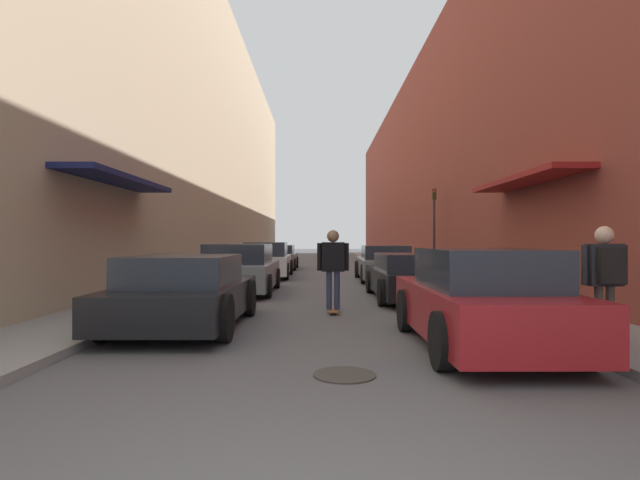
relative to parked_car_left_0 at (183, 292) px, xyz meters
name	(u,v)px	position (x,y,z in m)	size (l,w,h in m)	color
ground	(319,272)	(2.38, 15.18, -0.61)	(119.10, 119.10, 0.00)	#515154
curb_strip_left	(247,265)	(-1.84, 20.60, -0.55)	(1.80, 54.14, 0.12)	gray
curb_strip_right	(391,265)	(6.59, 20.60, -0.55)	(1.80, 54.14, 0.12)	gray
building_row_left	(197,140)	(-4.74, 20.59, 6.74)	(4.90, 54.14, 14.70)	tan
building_row_right	(440,170)	(9.49, 20.59, 5.01)	(4.90, 54.14, 11.25)	brown
parked_car_left_0	(183,292)	(0.00, 0.00, 0.00)	(2.02, 4.17, 1.25)	black
parked_car_left_1	(238,270)	(0.04, 5.64, 0.05)	(2.03, 4.23, 1.40)	gray
parked_car_left_2	(265,261)	(0.18, 11.54, 0.06)	(1.93, 4.53, 1.42)	silver
parked_car_left_3	(276,258)	(0.15, 17.13, -0.01)	(1.98, 4.44, 1.25)	#515459
parked_car_right_0	(479,300)	(4.57, -1.61, 0.05)	(1.86, 4.02, 1.39)	maroon
parked_car_right_1	(408,277)	(4.62, 4.15, -0.04)	(1.94, 4.63, 1.17)	black
parked_car_right_2	(382,264)	(4.71, 9.90, 0.02)	(1.96, 4.64, 1.31)	gray
skateboarder	(331,262)	(2.59, 1.73, 0.45)	(0.66, 0.78, 1.72)	brown
manhole_cover	(342,375)	(2.60, -3.02, -0.60)	(0.70, 0.70, 0.02)	#332D28
traffic_light	(432,221)	(7.03, 11.98, 1.67)	(0.16, 0.22, 3.50)	#2D2D2D
pedestrian	(603,269)	(6.25, -1.74, 0.50)	(0.63, 0.35, 1.59)	#47423D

